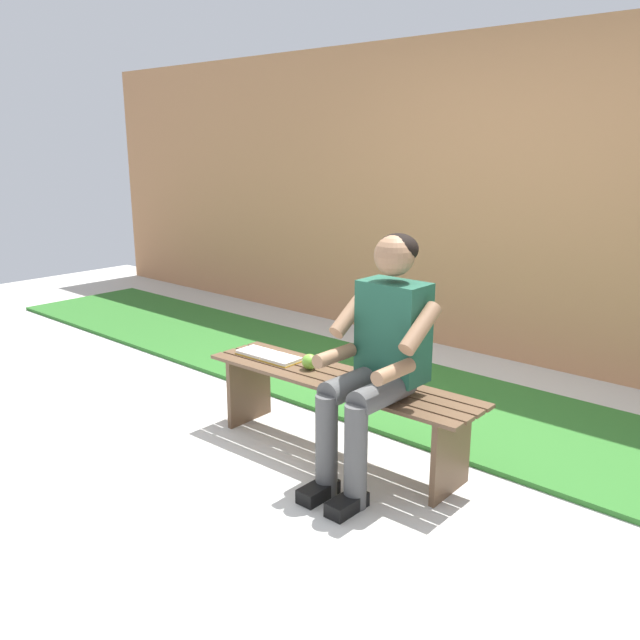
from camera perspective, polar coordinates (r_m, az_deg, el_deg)
The scene contains 7 objects.
ground_plane at distance 3.95m, azimuth -19.91°, elevation -11.36°, with size 10.00×7.00×0.04m, color beige.
grass_strip at distance 4.50m, azimuth 9.61°, elevation -6.86°, with size 9.00×1.26×0.03m, color #2D6B28.
brick_wall at distance 5.57m, azimuth 13.05°, elevation 10.22°, with size 9.50×0.24×2.49m, color #B27A51.
bench_near at distance 3.65m, azimuth 1.58°, elevation -6.52°, with size 1.65×0.43×0.45m.
person_seated at distance 3.26m, azimuth 5.03°, elevation -2.71°, with size 0.50×0.69×1.25m.
apple at distance 3.71m, azimuth -0.89°, elevation -3.60°, with size 0.09×0.09×0.09m, color #72B738.
book_open at distance 3.93m, azimuth -4.43°, elevation -3.10°, with size 0.42×0.17×0.02m.
Camera 1 is at (-2.18, 2.60, 1.67)m, focal length 37.31 mm.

